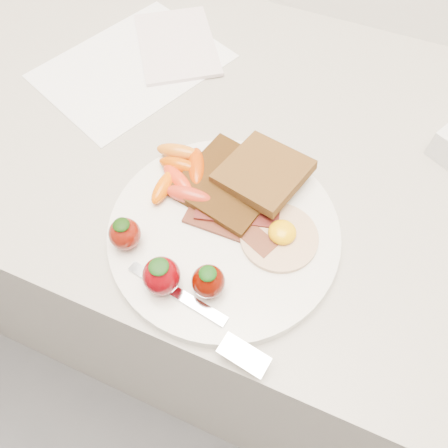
% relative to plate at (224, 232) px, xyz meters
% --- Properties ---
extents(counter, '(2.00, 0.60, 0.90)m').
position_rel_plate_xyz_m(counter, '(0.01, 0.16, -0.46)').
color(counter, gray).
rests_on(counter, ground).
extents(plate, '(0.27, 0.27, 0.02)m').
position_rel_plate_xyz_m(plate, '(0.00, 0.00, 0.00)').
color(plate, silver).
rests_on(plate, counter).
extents(toast_lower, '(0.13, 0.13, 0.01)m').
position_rel_plate_xyz_m(toast_lower, '(-0.02, 0.06, 0.02)').
color(toast_lower, black).
rests_on(toast_lower, plate).
extents(toast_upper, '(0.11, 0.11, 0.02)m').
position_rel_plate_xyz_m(toast_upper, '(0.02, 0.08, 0.03)').
color(toast_upper, black).
rests_on(toast_upper, toast_lower).
extents(fried_egg, '(0.10, 0.10, 0.02)m').
position_rel_plate_xyz_m(fried_egg, '(0.06, 0.01, 0.01)').
color(fried_egg, beige).
rests_on(fried_egg, plate).
extents(bacon_strips, '(0.12, 0.07, 0.01)m').
position_rel_plate_xyz_m(bacon_strips, '(0.01, 0.01, 0.01)').
color(bacon_strips, '#361205').
rests_on(bacon_strips, plate).
extents(baby_carrots, '(0.10, 0.10, 0.02)m').
position_rel_plate_xyz_m(baby_carrots, '(-0.08, 0.05, 0.02)').
color(baby_carrots, '#BA4500').
rests_on(baby_carrots, plate).
extents(strawberries, '(0.14, 0.07, 0.05)m').
position_rel_plate_xyz_m(strawberries, '(-0.04, -0.08, 0.03)').
color(strawberries, '#600F06').
rests_on(strawberries, plate).
extents(fork, '(0.18, 0.06, 0.00)m').
position_rel_plate_xyz_m(fork, '(0.03, -0.11, 0.01)').
color(fork, silver).
rests_on(fork, plate).
extents(paper_sheet, '(0.29, 0.32, 0.00)m').
position_rel_plate_xyz_m(paper_sheet, '(-0.25, 0.22, -0.01)').
color(paper_sheet, white).
rests_on(paper_sheet, counter).
extents(notepad, '(0.19, 0.21, 0.01)m').
position_rel_plate_xyz_m(notepad, '(-0.20, 0.29, -0.00)').
color(notepad, silver).
rests_on(notepad, paper_sheet).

